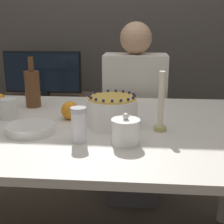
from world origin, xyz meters
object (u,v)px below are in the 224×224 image
(cake, at_px, (112,111))
(candle, at_px, (161,108))
(sugar_bowl, at_px, (126,132))
(sugar_shaker, at_px, (80,125))
(person_man_blue_shirt, at_px, (134,126))
(tv_monitor, at_px, (43,73))
(bottle, at_px, (32,88))

(cake, height_order, candle, candle)
(cake, relative_size, sugar_bowl, 1.85)
(sugar_bowl, height_order, sugar_shaker, sugar_shaker)
(sugar_shaker, relative_size, person_man_blue_shirt, 0.11)
(cake, xyz_separation_m, tv_monitor, (-0.65, 1.12, -0.02))
(cake, bearing_deg, person_man_blue_shirt, 82.93)
(cake, relative_size, sugar_shaker, 1.65)
(cake, bearing_deg, candle, -14.48)
(cake, distance_m, tv_monitor, 1.29)
(sugar_bowl, bearing_deg, bottle, 136.13)
(candle, height_order, bottle, bottle)
(sugar_bowl, height_order, candle, candle)
(cake, bearing_deg, tv_monitor, 120.04)
(bottle, distance_m, person_man_blue_shirt, 0.77)
(candle, bearing_deg, cake, 165.52)
(candle, xyz_separation_m, tv_monitor, (-0.85, 1.17, -0.06))
(cake, relative_size, bottle, 0.84)
(sugar_shaker, height_order, person_man_blue_shirt, person_man_blue_shirt)
(cake, height_order, person_man_blue_shirt, person_man_blue_shirt)
(candle, distance_m, person_man_blue_shirt, 0.85)
(sugar_bowl, height_order, tv_monitor, tv_monitor)
(sugar_bowl, distance_m, person_man_blue_shirt, 0.97)
(sugar_bowl, distance_m, sugar_shaker, 0.17)
(sugar_bowl, bearing_deg, sugar_shaker, 178.03)
(sugar_shaker, xyz_separation_m, bottle, (-0.34, 0.48, 0.03))
(cake, xyz_separation_m, bottle, (-0.44, 0.27, 0.04))
(bottle, height_order, tv_monitor, bottle)
(cake, relative_size, candle, 0.89)
(sugar_bowl, relative_size, sugar_shaker, 0.89)
(sugar_bowl, relative_size, tv_monitor, 0.19)
(bottle, bearing_deg, tv_monitor, 103.80)
(sugar_bowl, bearing_deg, tv_monitor, 118.21)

